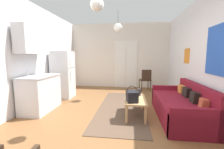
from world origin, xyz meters
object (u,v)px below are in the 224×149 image
refrigerator (63,75)px  bamboo_vase (139,92)px  handbag (132,96)px  pendant_lamp_near (97,4)px  couch (183,107)px  coffee_table (135,101)px  accent_chair (146,79)px  pendant_lamp_far (118,28)px

refrigerator → bamboo_vase: bearing=-22.5°
bamboo_vase → handbag: bearing=-109.5°
refrigerator → pendant_lamp_near: (1.67, -2.06, 1.52)m
handbag → refrigerator: (-2.31, 1.54, 0.24)m
couch → coffee_table: size_ratio=2.05×
handbag → accent_chair: accent_chair is taller
refrigerator → accent_chair: (2.87, 1.26, -0.29)m
refrigerator → pendant_lamp_far: bearing=3.8°
handbag → pendant_lamp_near: bearing=-140.8°
coffee_table → pendant_lamp_near: bearing=-133.4°
bamboo_vase → couch: bearing=-15.2°
couch → bamboo_vase: 1.03m
couch → refrigerator: refrigerator is taller
couch → accent_chair: accent_chair is taller
pendant_lamp_far → refrigerator: bearing=-176.2°
refrigerator → pendant_lamp_far: (1.85, 0.12, 1.52)m
handbag → accent_chair: (0.57, 2.80, -0.05)m
bamboo_vase → accent_chair: 2.32m
couch → coffee_table: bearing=-179.6°
handbag → pendant_lamp_near: (-0.64, -0.52, 1.77)m
bamboo_vase → pendant_lamp_far: 2.23m
bamboo_vase → handbag: 0.54m
couch → pendant_lamp_near: (-1.79, -0.77, 2.04)m
accent_chair → couch: bearing=92.2°
bamboo_vase → refrigerator: 2.71m
couch → bamboo_vase: bamboo_vase is taller
couch → accent_chair: bearing=102.9°
bamboo_vase → pendant_lamp_near: 2.23m
pendant_lamp_near → bamboo_vase: bearing=51.6°
handbag → accent_chair: 2.86m
coffee_table → pendant_lamp_far: size_ratio=1.44×
couch → pendant_lamp_far: 2.96m
accent_chair → pendant_lamp_far: 2.37m
pendant_lamp_far → accent_chair: bearing=48.0°
coffee_table → bamboo_vase: (0.10, 0.27, 0.14)m
coffee_table → refrigerator: refrigerator is taller
coffee_table → handbag: handbag is taller
coffee_table → pendant_lamp_near: pendant_lamp_near is taller
accent_chair → pendant_lamp_near: bearing=59.4°
refrigerator → accent_chair: 3.15m
handbag → pendant_lamp_far: pendant_lamp_far is taller
couch → handbag: size_ratio=5.56×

